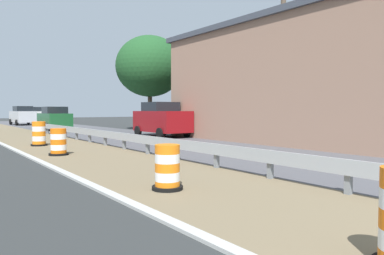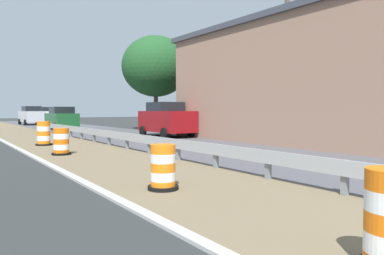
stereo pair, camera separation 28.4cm
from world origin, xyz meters
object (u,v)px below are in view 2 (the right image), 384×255
(car_mid_far_lane, at_px, (47,115))
(car_lead_near_lane, at_px, (31,115))
(traffic_barrel_far, at_px, (44,134))
(car_lead_far_lane, at_px, (61,118))
(traffic_barrel_close, at_px, (163,169))
(traffic_barrel_mid, at_px, (61,143))
(utility_pole_near, at_px, (287,54))
(car_trailing_near_lane, at_px, (166,119))

(car_mid_far_lane, bearing_deg, car_lead_near_lane, -27.59)
(traffic_barrel_far, relative_size, car_lead_far_lane, 0.25)
(traffic_barrel_far, distance_m, car_lead_far_lane, 14.15)
(car_lead_far_lane, bearing_deg, traffic_barrel_far, 163.25)
(traffic_barrel_close, relative_size, traffic_barrel_mid, 0.96)
(traffic_barrel_close, height_order, car_lead_far_lane, car_lead_far_lane)
(car_lead_near_lane, bearing_deg, utility_pole_near, -172.95)
(traffic_barrel_mid, relative_size, car_lead_far_lane, 0.22)
(car_trailing_near_lane, bearing_deg, car_lead_near_lane, -171.07)
(traffic_barrel_close, relative_size, car_lead_near_lane, 0.21)
(traffic_barrel_far, height_order, car_mid_far_lane, car_mid_far_lane)
(traffic_barrel_far, distance_m, car_lead_near_lane, 25.99)
(traffic_barrel_mid, height_order, car_lead_far_lane, car_lead_far_lane)
(car_trailing_near_lane, distance_m, car_mid_far_lane, 30.51)
(traffic_barrel_close, distance_m, car_mid_far_lane, 44.03)
(traffic_barrel_close, bearing_deg, car_lead_near_lane, 83.09)
(car_mid_far_lane, bearing_deg, traffic_barrel_far, -14.50)
(traffic_barrel_far, bearing_deg, car_trailing_near_lane, 11.07)
(traffic_barrel_mid, height_order, utility_pole_near, utility_pole_near)
(traffic_barrel_mid, height_order, car_trailing_near_lane, car_trailing_near_lane)
(car_lead_near_lane, bearing_deg, car_lead_far_lane, 178.35)
(traffic_barrel_far, distance_m, car_trailing_near_lane, 7.82)
(traffic_barrel_mid, bearing_deg, car_trailing_near_lane, 35.27)
(traffic_barrel_mid, relative_size, car_trailing_near_lane, 0.23)
(traffic_barrel_close, bearing_deg, traffic_barrel_far, 89.36)
(car_lead_near_lane, distance_m, car_lead_far_lane, 12.19)
(traffic_barrel_close, distance_m, car_lead_near_lane, 37.25)
(car_trailing_near_lane, xyz_separation_m, utility_pole_near, (1.78, -8.03, 3.21))
(car_trailing_near_lane, height_order, car_lead_far_lane, car_trailing_near_lane)
(traffic_barrel_far, height_order, car_lead_near_lane, car_lead_near_lane)
(traffic_barrel_far, distance_m, car_mid_far_lane, 32.88)
(car_lead_far_lane, bearing_deg, car_mid_far_lane, -8.05)
(car_lead_far_lane, bearing_deg, traffic_barrel_mid, 166.44)
(car_mid_far_lane, bearing_deg, utility_pole_near, 1.56)
(utility_pole_near, bearing_deg, car_lead_far_lane, 104.12)
(traffic_barrel_mid, xyz_separation_m, car_lead_far_lane, (4.70, 17.55, 0.53))
(utility_pole_near, bearing_deg, car_trailing_near_lane, 102.48)
(utility_pole_near, bearing_deg, car_lead_near_lane, 98.98)
(car_lead_far_lane, height_order, car_mid_far_lane, car_mid_far_lane)
(traffic_barrel_mid, xyz_separation_m, utility_pole_near, (9.72, -2.41, 3.84))
(traffic_barrel_mid, relative_size, car_lead_near_lane, 0.22)
(car_mid_far_lane, bearing_deg, car_trailing_near_lane, -1.02)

